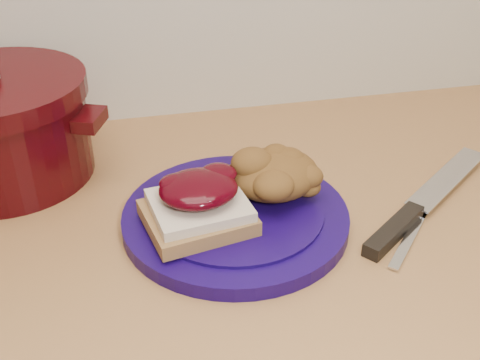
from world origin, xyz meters
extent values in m
cylinder|color=#130546|center=(0.01, 1.48, 0.91)|extent=(0.30, 0.30, 0.02)
cube|color=olive|center=(-0.04, 1.46, 0.93)|extent=(0.13, 0.12, 0.02)
cube|color=beige|center=(-0.03, 1.46, 0.95)|extent=(0.12, 0.11, 0.01)
ellipsoid|color=black|center=(-0.03, 1.46, 0.97)|extent=(0.10, 0.09, 0.03)
ellipsoid|color=brown|center=(0.07, 1.50, 0.95)|extent=(0.12, 0.11, 0.06)
cube|color=black|center=(0.19, 1.41, 0.91)|extent=(0.10, 0.09, 0.02)
cube|color=silver|center=(0.31, 1.50, 0.91)|extent=(0.17, 0.14, 0.00)
cube|color=silver|center=(0.21, 1.41, 0.90)|extent=(0.11, 0.12, 0.00)
cylinder|color=#310408|center=(-0.27, 1.66, 0.96)|extent=(0.30, 0.30, 0.11)
cube|color=#310408|center=(-0.15, 1.62, 0.99)|extent=(0.05, 0.06, 0.02)
camera|label=1|loc=(-0.11, 0.90, 1.33)|focal=45.00mm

